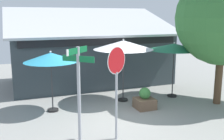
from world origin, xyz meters
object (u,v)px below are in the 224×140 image
Objects in this scene: patio_umbrella_teal_left at (51,58)px; patio_umbrella_forest_green_right at (174,47)px; sidewalk_planter at (145,100)px; stop_sign at (116,75)px; street_sign_post at (79,88)px; patio_umbrella_ivory_center at (123,45)px.

patio_umbrella_forest_green_right is (5.60, -0.01, 0.19)m from patio_umbrella_teal_left.
stop_sign is at bearing -134.20° from sidewalk_planter.
street_sign_post is 3.33× the size of sidewalk_planter.
patio_umbrella_ivory_center is 3.14× the size of sidewalk_planter.
patio_umbrella_forest_green_right is at bearing 27.31° from sidewalk_planter.
patio_umbrella_ivory_center is 2.55m from sidewalk_planter.
patio_umbrella_teal_left is (-1.45, 3.25, 0.13)m from stop_sign.
stop_sign reaches higher than patio_umbrella_teal_left.
patio_umbrella_teal_left is at bearing -175.79° from patio_umbrella_ivory_center.
street_sign_post reaches higher than patio_umbrella_ivory_center.
sidewalk_planter is at bearing 45.80° from stop_sign.
patio_umbrella_teal_left is 5.61m from patio_umbrella_forest_green_right.
patio_umbrella_forest_green_right is at bearing 37.95° from stop_sign.
street_sign_post is 1.06× the size of patio_umbrella_ivory_center.
patio_umbrella_forest_green_right reaches higher than patio_umbrella_teal_left.
patio_umbrella_ivory_center reaches higher than sidewalk_planter.
street_sign_post is 3.66m from patio_umbrella_teal_left.
patio_umbrella_ivory_center reaches higher than patio_umbrella_teal_left.
patio_umbrella_ivory_center is at bearing 108.13° from sidewalk_planter.
street_sign_post is 1.32m from stop_sign.
stop_sign is at bearing -65.99° from patio_umbrella_teal_left.
patio_umbrella_ivory_center is at bearing 4.21° from patio_umbrella_teal_left.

